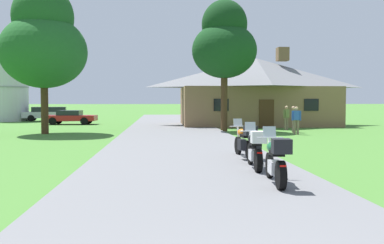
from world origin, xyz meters
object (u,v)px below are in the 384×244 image
Objects in this scene: bystander_olive_shirt_near_lodge at (286,116)px; tree_by_lodge_front at (224,43)px; motorcycle_green_nearest_to_camera at (276,161)px; parked_red_sedan_far_left at (71,117)px; motorcycle_black_second_in_row at (255,149)px; tree_left_near at (43,41)px; bystander_olive_shirt_by_tree at (293,118)px; motorcycle_orange_farthest_in_row at (246,142)px; parked_silver_suv_far_left at (48,113)px; bystander_blue_shirt_beside_signpost at (296,119)px; metal_silo_distant at (6,82)px.

bystander_olive_shirt_near_lodge is 0.19× the size of tree_by_lodge_front.
motorcycle_green_nearest_to_camera reaches higher than parked_red_sedan_far_left.
motorcycle_black_second_in_row is 0.23× the size of tree_left_near.
bystander_olive_shirt_by_tree is 19.09m from parked_red_sedan_far_left.
tree_left_near is 1.05× the size of tree_by_lodge_front.
motorcycle_orange_farthest_in_row is 32.24m from parked_silver_suv_far_left.
tree_by_lodge_front is (11.20, 1.45, 0.20)m from tree_left_near.
motorcycle_orange_farthest_in_row is 11.66m from bystander_blue_shirt_beside_signpost.
tree_by_lodge_front is at bearing -92.68° from bystander_olive_shirt_by_tree.
tree_by_lodge_front is at bearing 90.05° from motorcycle_green_nearest_to_camera.
bystander_olive_shirt_by_tree is at bearing -87.06° from bystander_blue_shirt_beside_signpost.
tree_left_near is at bearing -72.76° from bystander_olive_shirt_by_tree.
parked_silver_suv_far_left is at bearing -30.01° from bystander_blue_shirt_beside_signpost.
bystander_olive_shirt_by_tree is at bearing -121.09° from parked_red_sedan_far_left.
motorcycle_green_nearest_to_camera is 36.40m from parked_silver_suv_far_left.
bystander_blue_shirt_beside_signpost reaches higher than motorcycle_orange_farthest_in_row.
motorcycle_black_second_in_row is 0.49× the size of parked_red_sedan_far_left.
tree_left_near is (-15.65, -2.26, 4.65)m from bystander_olive_shirt_near_lodge.
bystander_blue_shirt_beside_signpost is 6.93m from tree_by_lodge_front.
motorcycle_black_second_in_row is at bearing -140.37° from bystander_olive_shirt_near_lodge.
parked_red_sedan_far_left is (-10.54, 22.40, 0.03)m from motorcycle_orange_farthest_in_row.
motorcycle_orange_farthest_in_row is 15.43m from bystander_olive_shirt_near_lodge.
bystander_blue_shirt_beside_signpost is 1.55m from bystander_olive_shirt_by_tree.
motorcycle_orange_farthest_in_row is at bearing 77.56° from bystander_blue_shirt_beside_signpost.
motorcycle_black_second_in_row is 1.00× the size of motorcycle_orange_farthest_in_row.
tree_by_lodge_front is at bearing -24.47° from bystander_blue_shirt_beside_signpost.
tree_left_near is at bearing 124.89° from motorcycle_green_nearest_to_camera.
bystander_olive_shirt_near_lodge is 18.15m from parked_red_sedan_far_left.
parked_red_sedan_far_left is at bearing -23.47° from bystander_blue_shirt_beside_signpost.
motorcycle_green_nearest_to_camera is 0.24× the size of tree_by_lodge_front.
bystander_olive_shirt_near_lodge is 24.68m from parked_silver_suv_far_left.
bystander_olive_shirt_near_lodge reaches higher than parked_red_sedan_far_left.
motorcycle_black_second_in_row is 18.10m from tree_left_near.
bystander_olive_shirt_near_lodge is at bearing 10.32° from tree_by_lodge_front.
tree_left_near is at bearing 7.69° from bystander_blue_shirt_beside_signpost.
bystander_blue_shirt_beside_signpost is at bearing 6.72° from bystander_olive_shirt_by_tree.
motorcycle_black_second_in_row is 13.91m from bystander_blue_shirt_beside_signpost.
parked_red_sedan_far_left is (7.65, -6.76, -3.24)m from metal_silo_distant.
bystander_blue_shirt_beside_signpost reaches higher than motorcycle_black_second_in_row.
bystander_blue_shirt_beside_signpost is 1.00× the size of bystander_olive_shirt_by_tree.
parked_silver_suv_far_left is (-4.21, 16.91, -4.80)m from tree_left_near.
bystander_olive_shirt_near_lodge is at bearing 63.06° from motorcycle_orange_farthest_in_row.
bystander_olive_shirt_by_tree is at bearing -36.01° from metal_silo_distant.
tree_by_lodge_front is (-4.18, 1.54, 4.85)m from bystander_olive_shirt_by_tree.
metal_silo_distant reaches higher than parked_red_sedan_far_left.
motorcycle_orange_farthest_in_row is 0.49× the size of parked_red_sedan_far_left.
bystander_olive_shirt_near_lodge is at bearing -135.51° from parked_silver_suv_far_left.
bystander_blue_shirt_beside_signpost is 0.34× the size of parked_silver_suv_far_left.
tree_left_near is (-15.08, 1.62, 4.65)m from bystander_blue_shirt_beside_signpost.
tree_by_lodge_front reaches higher than bystander_olive_shirt_by_tree.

